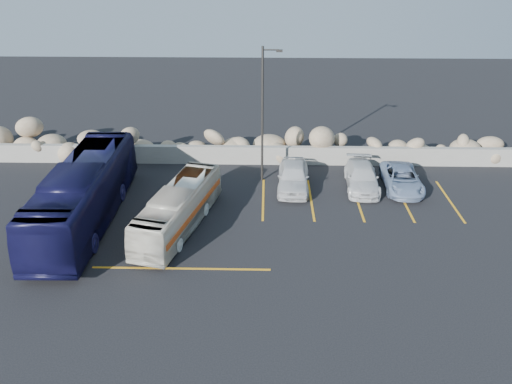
{
  "coord_description": "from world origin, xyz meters",
  "views": [
    {
      "loc": [
        2.77,
        -18.02,
        13.11
      ],
      "look_at": [
        2.26,
        4.0,
        1.95
      ],
      "focal_mm": 35.0,
      "sensor_mm": 36.0,
      "label": 1
    }
  ],
  "objects_px": {
    "tour_coach": "(84,193)",
    "car_c": "(362,177)",
    "lamppost": "(263,112)",
    "car_d": "(402,179)",
    "vintage_bus": "(179,208)",
    "car_a": "(293,176)"
  },
  "relations": [
    {
      "from": "lamppost",
      "to": "tour_coach",
      "type": "height_order",
      "value": "lamppost"
    },
    {
      "from": "car_c",
      "to": "car_d",
      "type": "height_order",
      "value": "car_c"
    },
    {
      "from": "lamppost",
      "to": "car_d",
      "type": "bearing_deg",
      "value": -6.66
    },
    {
      "from": "car_a",
      "to": "car_d",
      "type": "xyz_separation_m",
      "value": [
        6.36,
        0.1,
        -0.15
      ]
    },
    {
      "from": "car_a",
      "to": "car_d",
      "type": "height_order",
      "value": "car_a"
    },
    {
      "from": "vintage_bus",
      "to": "car_a",
      "type": "height_order",
      "value": "vintage_bus"
    },
    {
      "from": "car_a",
      "to": "tour_coach",
      "type": "bearing_deg",
      "value": -156.54
    },
    {
      "from": "car_c",
      "to": "tour_coach",
      "type": "bearing_deg",
      "value": -160.91
    },
    {
      "from": "lamppost",
      "to": "vintage_bus",
      "type": "distance_m",
      "value": 7.75
    },
    {
      "from": "tour_coach",
      "to": "car_c",
      "type": "distance_m",
      "value": 15.52
    },
    {
      "from": "tour_coach",
      "to": "car_a",
      "type": "distance_m",
      "value": 11.61
    },
    {
      "from": "vintage_bus",
      "to": "car_a",
      "type": "distance_m",
      "value": 7.56
    },
    {
      "from": "vintage_bus",
      "to": "tour_coach",
      "type": "distance_m",
      "value": 4.96
    },
    {
      "from": "car_a",
      "to": "car_d",
      "type": "relative_size",
      "value": 1.01
    },
    {
      "from": "tour_coach",
      "to": "car_c",
      "type": "height_order",
      "value": "tour_coach"
    },
    {
      "from": "vintage_bus",
      "to": "car_d",
      "type": "xyz_separation_m",
      "value": [
        12.32,
        4.74,
        -0.48
      ]
    },
    {
      "from": "lamppost",
      "to": "car_a",
      "type": "distance_m",
      "value": 4.1
    },
    {
      "from": "car_d",
      "to": "vintage_bus",
      "type": "bearing_deg",
      "value": -157.1
    },
    {
      "from": "car_a",
      "to": "car_d",
      "type": "distance_m",
      "value": 6.36
    },
    {
      "from": "lamppost",
      "to": "car_c",
      "type": "distance_m",
      "value": 6.93
    },
    {
      "from": "tour_coach",
      "to": "car_c",
      "type": "relative_size",
      "value": 2.57
    },
    {
      "from": "car_c",
      "to": "car_d",
      "type": "distance_m",
      "value": 2.32
    }
  ]
}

